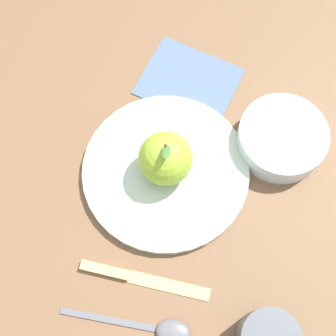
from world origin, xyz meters
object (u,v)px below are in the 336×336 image
Objects in this scene: apple at (167,158)px; side_bowl at (282,137)px; dinner_plate at (168,171)px; linen_napkin at (189,81)px; knife at (133,277)px; spoon at (157,329)px.

apple reaches higher than side_bowl.
linen_napkin is (-0.16, 0.05, -0.01)m from dinner_plate.
side_bowl is 0.89× the size of linen_napkin.
dinner_plate is at bearing 40.64° from apple.
knife is 1.19× the size of linen_napkin.
dinner_plate is 1.87× the size of side_bowl.
dinner_plate is 0.17m from knife.
spoon is (0.23, -0.04, -0.05)m from apple.
knife is 0.08m from spoon.
side_bowl is at bearing 140.28° from spoon.
apple is 0.60× the size of linen_napkin.
dinner_plate is 0.17m from linen_napkin.
spoon is at bearing 21.44° from knife.
side_bowl is at bearing 45.59° from linen_napkin.
side_bowl is 0.74× the size of knife.
side_bowl is at bearing 99.49° from apple.
knife is 1.01× the size of spoon.
dinner_plate is 1.66× the size of linen_napkin.
spoon is 0.40m from linen_napkin.
side_bowl reaches higher than linen_napkin.
dinner_plate is at bearing -17.63° from linen_napkin.
dinner_plate is 0.19m from side_bowl.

